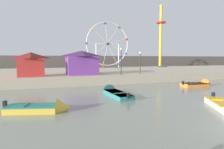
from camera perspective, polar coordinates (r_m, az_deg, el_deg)
name	(u,v)px	position (r m, az deg, el deg)	size (l,w,h in m)	color
quay_promenade	(100,73)	(37.60, -3.79, 0.36)	(110.00, 24.17, 1.30)	#B7A88E
distant_town_skyline	(82,63)	(58.22, -9.19, 3.44)	(140.00, 3.00, 4.40)	#564C47
motorboat_orange_hull	(200,84)	(26.99, 25.20, -2.75)	(4.43, 1.74, 1.48)	orange
motorboat_mustard_yellow	(44,108)	(13.73, -19.85, -9.57)	(4.50, 2.41, 1.32)	gold
motorboat_teal_painted	(113,92)	(19.09, 0.27, -5.39)	(1.72, 5.79, 1.36)	teal
ferris_wheel_white_frame	(108,45)	(46.46, -1.33, 9.00)	(10.90, 1.20, 11.23)	silver
drop_tower_yellow_tower	(161,37)	(53.40, 14.53, 11.09)	(2.80, 2.80, 16.66)	gold
carnival_booth_red_striped	(31,64)	(26.43, -23.33, 2.98)	(3.63, 2.93, 3.11)	red
carnival_booth_purple_stall	(82,62)	(27.46, -9.15, 3.71)	(4.69, 3.96, 3.42)	purple
promenade_lamp_near	(121,57)	(26.43, 2.80, 5.26)	(0.32, 0.32, 3.78)	#2D2D33
promenade_lamp_far	(140,59)	(28.05, 8.56, 4.63)	(0.32, 0.32, 3.31)	#2D2D33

